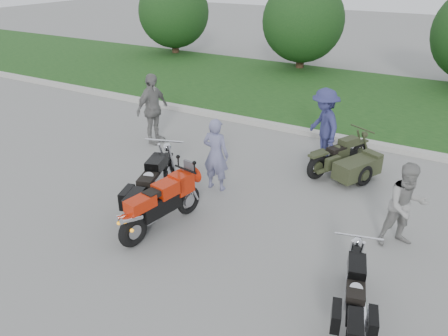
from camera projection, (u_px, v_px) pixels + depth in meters
The scene contains 13 objects.
ground at pixel (191, 233), 8.31m from camera, with size 80.00×80.00×0.00m, color gray.
curb at pixel (303, 131), 12.96m from camera, with size 60.00×0.30×0.15m, color #B7B5AC.
grass_strip at pixel (343, 97), 16.20m from camera, with size 60.00×8.00×0.14m, color #336221.
tree_far_left at pixel (174, 12), 22.36m from camera, with size 3.60×3.60×4.00m.
tree_mid_left at pixel (303, 21), 19.23m from camera, with size 3.60×3.60×4.00m.
sportbike_red at pixel (160, 203), 8.19m from camera, with size 0.58×2.05×0.98m.
cruiser_left at pixel (151, 188), 8.89m from camera, with size 0.98×2.46×0.97m.
cruiser_right at pixel (354, 300), 6.13m from camera, with size 0.71×2.04×0.80m.
cruiser_sidecar at pixel (349, 163), 10.25m from camera, with size 1.53×1.95×0.80m.
person_stripe at pixel (216, 155), 9.58m from camera, with size 0.61×0.40×1.67m, color slate.
person_grey at pixel (406, 206), 7.67m from camera, with size 0.78×0.61×1.61m, color gray.
person_denim at pixel (324, 126), 10.87m from camera, with size 1.23×0.71×1.90m, color navy.
person_back at pixel (152, 109), 11.97m from camera, with size 1.15×0.48×1.96m, color gray.
Camera 1 is at (4.00, -5.70, 4.75)m, focal length 35.00 mm.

